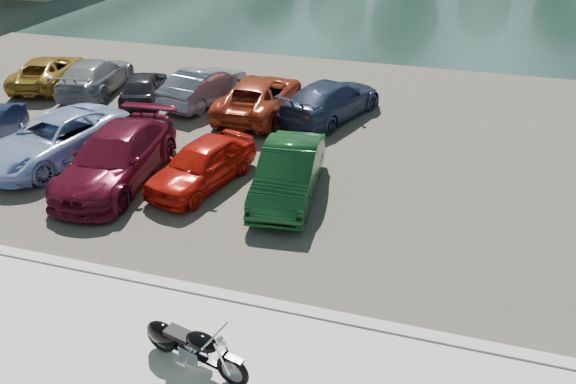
# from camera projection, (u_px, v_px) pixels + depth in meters

# --- Properties ---
(ground) EXTENTS (200.00, 200.00, 0.00)m
(ground) POSITION_uv_depth(u_px,v_px,m) (231.00, 377.00, 10.41)
(ground) COLOR #595447
(ground) RESTS_ON ground
(kerb) EXTENTS (60.00, 0.30, 0.14)m
(kerb) POSITION_uv_depth(u_px,v_px,m) (265.00, 304.00, 12.03)
(kerb) COLOR #ACA9A2
(kerb) RESTS_ON ground
(parking_lot) EXTENTS (60.00, 18.00, 0.04)m
(parking_lot) POSITION_uv_depth(u_px,v_px,m) (347.00, 139.00, 19.54)
(parking_lot) COLOR #3C3731
(parking_lot) RESTS_ON ground
(motorcycle) EXTENTS (2.29, 0.91, 1.05)m
(motorcycle) POSITION_uv_depth(u_px,v_px,m) (186.00, 344.00, 10.35)
(motorcycle) COLOR black
(motorcycle) RESTS_ON promenade
(car_2) EXTENTS (3.40, 5.46, 1.41)m
(car_2) POSITION_uv_depth(u_px,v_px,m) (55.00, 139.00, 17.81)
(car_2) COLOR #9CB2E3
(car_2) RESTS_ON parking_lot
(car_3) EXTENTS (2.52, 5.42, 1.53)m
(car_3) POSITION_uv_depth(u_px,v_px,m) (116.00, 157.00, 16.52)
(car_3) COLOR #580C20
(car_3) RESTS_ON parking_lot
(car_4) EXTENTS (2.48, 4.19, 1.34)m
(car_4) POSITION_uv_depth(u_px,v_px,m) (202.00, 164.00, 16.38)
(car_4) COLOR red
(car_4) RESTS_ON parking_lot
(car_5) EXTENTS (1.96, 4.51, 1.44)m
(car_5) POSITION_uv_depth(u_px,v_px,m) (289.00, 172.00, 15.80)
(car_5) COLOR #113E1B
(car_5) RESTS_ON parking_lot
(car_6) EXTENTS (3.10, 4.85, 1.25)m
(car_6) POSITION_uv_depth(u_px,v_px,m) (49.00, 71.00, 24.04)
(car_6) COLOR olive
(car_6) RESTS_ON parking_lot
(car_7) EXTENTS (2.68, 4.97, 1.37)m
(car_7) POSITION_uv_depth(u_px,v_px,m) (95.00, 76.00, 23.32)
(car_7) COLOR gray
(car_7) RESTS_ON parking_lot
(car_8) EXTENTS (2.46, 3.90, 1.24)m
(car_8) POSITION_uv_depth(u_px,v_px,m) (144.00, 87.00, 22.34)
(car_8) COLOR black
(car_8) RESTS_ON parking_lot
(car_9) EXTENTS (2.29, 4.45, 1.40)m
(car_9) POSITION_uv_depth(u_px,v_px,m) (204.00, 85.00, 22.23)
(car_9) COLOR slate
(car_9) RESTS_ON parking_lot
(car_10) EXTENTS (2.35, 5.04, 1.40)m
(car_10) POSITION_uv_depth(u_px,v_px,m) (259.00, 96.00, 21.18)
(car_10) COLOR #A2321B
(car_10) RESTS_ON parking_lot
(car_11) EXTENTS (3.55, 5.21, 1.40)m
(car_11) POSITION_uv_depth(u_px,v_px,m) (331.00, 100.00, 20.85)
(car_11) COLOR #293250
(car_11) RESTS_ON parking_lot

